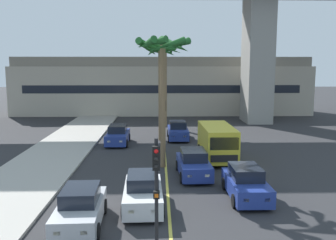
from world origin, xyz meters
TOP-DOWN VIEW (x-y plane):
  - sidewalk_left at (-8.00, 16.00)m, footprint 4.80×80.00m
  - lane_stripe_center at (0.00, 24.00)m, footprint 0.14×56.00m
  - pier_building_backdrop at (0.00, 47.71)m, footprint 38.75×8.04m
  - car_queue_front at (1.59, 17.70)m, footprint 1.96×4.16m
  - car_queue_second at (-1.17, 12.81)m, footprint 1.94×4.15m
  - car_queue_third at (-3.83, 26.97)m, footprint 1.85×4.11m
  - car_queue_fourth at (-3.63, 10.91)m, footprint 1.94×4.16m
  - car_queue_fifth at (1.24, 28.96)m, footprint 1.85×4.11m
  - car_queue_sixth at (3.82, 13.99)m, footprint 1.86×4.11m
  - delivery_van at (3.55, 21.55)m, footprint 2.25×5.29m
  - traffic_light_median_near at (-0.52, 7.76)m, footprint 0.24×0.37m
  - traffic_light_median_far at (-0.05, 22.97)m, footprint 0.24×0.37m
  - palm_tree_near_median at (0.20, 35.95)m, footprint 2.99×3.03m
  - palm_tree_mid_median at (-0.19, 19.77)m, footprint 3.50×3.52m
  - palm_tree_far_median at (-0.24, 28.50)m, footprint 2.71×2.75m

SIDE VIEW (x-z plane):
  - lane_stripe_center at x=0.00m, z-range 0.00..0.01m
  - sidewalk_left at x=-8.00m, z-range 0.00..0.15m
  - car_queue_front at x=1.59m, z-range -0.06..1.50m
  - car_queue_second at x=-1.17m, z-range -0.06..1.50m
  - car_queue_third at x=-3.83m, z-range -0.06..1.50m
  - car_queue_fourth at x=-3.63m, z-range -0.06..1.50m
  - car_queue_fifth at x=1.24m, z-range -0.06..1.50m
  - car_queue_sixth at x=3.82m, z-range -0.06..1.50m
  - delivery_van at x=3.55m, z-range 0.11..2.47m
  - traffic_light_median_near at x=-0.52m, z-range 0.61..4.81m
  - traffic_light_median_far at x=-0.05m, z-range 0.61..4.81m
  - pier_building_backdrop at x=0.00m, z-range -0.06..7.44m
  - palm_tree_far_median at x=-0.24m, z-range 2.10..10.33m
  - palm_tree_near_median at x=0.20m, z-range 2.39..11.32m
  - palm_tree_mid_median at x=-0.19m, z-range 2.91..11.15m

